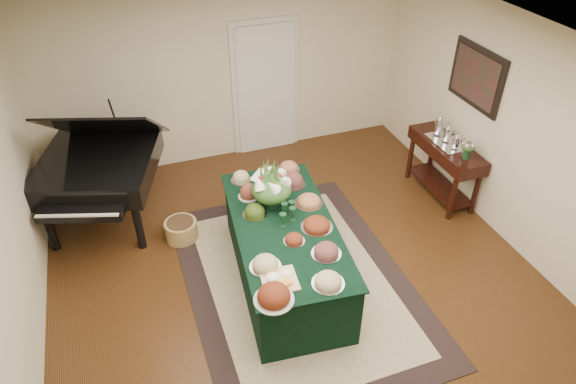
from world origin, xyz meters
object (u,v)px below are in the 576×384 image
object	(u,v)px
buffet_table	(285,252)
grand_piano	(98,166)
mahogany_sideboard	(445,156)
floral_centerpiece	(271,185)

from	to	relation	value
buffet_table	grand_piano	distance (m)	2.62
grand_piano	mahogany_sideboard	distance (m)	4.55
buffet_table	mahogany_sideboard	xyz separation A→B (m)	(2.62, 0.84, 0.24)
buffet_table	floral_centerpiece	size ratio (longest dim) A/B	5.02
floral_centerpiece	grand_piano	size ratio (longest dim) A/B	0.24
buffet_table	mahogany_sideboard	size ratio (longest dim) A/B	1.90
floral_centerpiece	mahogany_sideboard	bearing A→B (deg)	9.45
buffet_table	grand_piano	xyz separation A→B (m)	(-1.82, 1.82, 0.45)
buffet_table	mahogany_sideboard	world-z (taller)	mahogany_sideboard
mahogany_sideboard	grand_piano	bearing A→B (deg)	167.50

